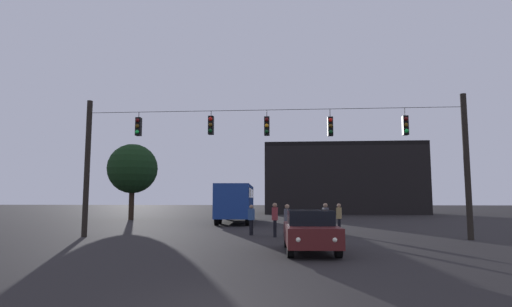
{
  "coord_description": "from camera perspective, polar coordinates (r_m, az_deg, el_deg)",
  "views": [
    {
      "loc": [
        0.87,
        -7.52,
        1.97
      ],
      "look_at": [
        -0.84,
        14.49,
        4.37
      ],
      "focal_mm": 28.77,
      "sensor_mm": 36.0,
      "label": 1
    }
  ],
  "objects": [
    {
      "name": "pedestrian_trailing",
      "position": [
        22.2,
        -0.66,
        -8.96
      ],
      "size": [
        0.35,
        0.42,
        1.61
      ],
      "color": "black",
      "rests_on": "ground"
    },
    {
      "name": "city_bus",
      "position": [
        34.07,
        -2.76,
        -6.38
      ],
      "size": [
        3.09,
        11.12,
        3.0
      ],
      "color": "navy",
      "rests_on": "ground"
    },
    {
      "name": "car_near_right",
      "position": [
        15.45,
        7.5,
        -10.51
      ],
      "size": [
        1.98,
        4.4,
        1.52
      ],
      "color": "#511919",
      "rests_on": "ground"
    },
    {
      "name": "corner_building",
      "position": [
        53.86,
        11.91,
        -3.51
      ],
      "size": [
        19.53,
        8.08,
        8.77
      ],
      "color": "black",
      "rests_on": "ground"
    },
    {
      "name": "pedestrian_crossing_right",
      "position": [
        23.41,
        11.47,
        -8.6
      ],
      "size": [
        0.33,
        0.41,
        1.67
      ],
      "color": "black",
      "rests_on": "ground"
    },
    {
      "name": "pedestrian_crossing_left",
      "position": [
        20.08,
        4.36,
        -9.11
      ],
      "size": [
        0.31,
        0.4,
        1.67
      ],
      "color": "black",
      "rests_on": "ground"
    },
    {
      "name": "pedestrian_near_bus",
      "position": [
        21.14,
        2.64,
        -8.89
      ],
      "size": [
        0.3,
        0.4,
        1.72
      ],
      "color": "black",
      "rests_on": "ground"
    },
    {
      "name": "ground_plane",
      "position": [
        32.1,
        2.92,
        -9.72
      ],
      "size": [
        168.0,
        168.0,
        0.0
      ],
      "primitive_type": "plane",
      "color": "black",
      "rests_on": "ground"
    },
    {
      "name": "overhead_signal_span",
      "position": [
        20.53,
        1.93,
        0.03
      ],
      "size": [
        19.25,
        0.44,
        7.06
      ],
      "color": "black",
      "rests_on": "ground"
    },
    {
      "name": "tree_left_silhouette",
      "position": [
        39.23,
        -16.79,
        -2.05
      ],
      "size": [
        4.52,
        4.52,
        6.92
      ],
      "color": "#2D2116",
      "rests_on": "ground"
    },
    {
      "name": "pedestrian_crossing_center",
      "position": [
        21.58,
        9.66,
        -8.78
      ],
      "size": [
        0.31,
        0.4,
        1.71
      ],
      "color": "black",
      "rests_on": "ground"
    }
  ]
}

